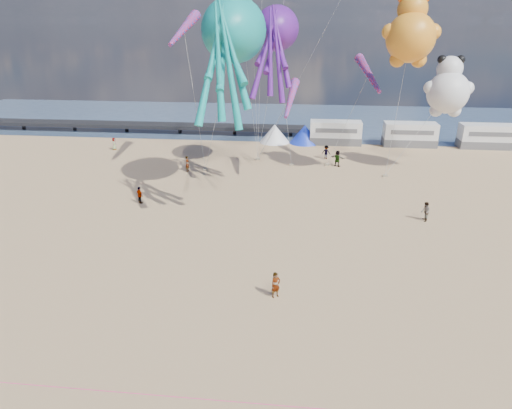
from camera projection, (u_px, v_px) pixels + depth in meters
name	position (u px, v px, depth m)	size (l,w,h in m)	color
ground	(260.00, 330.00, 24.01)	(120.00, 120.00, 0.00)	tan
water	(293.00, 120.00, 74.71)	(120.00, 120.00, 0.00)	#354A66
pier	(100.00, 124.00, 66.96)	(60.00, 3.00, 0.50)	black
motorhome_0	(335.00, 133.00, 59.74)	(6.60, 2.50, 3.00)	silver
motorhome_1	(410.00, 134.00, 58.81)	(6.60, 2.50, 3.00)	silver
motorhome_2	(487.00, 136.00, 57.88)	(6.60, 2.50, 3.00)	silver
tent_white	(275.00, 133.00, 60.64)	(4.00, 4.00, 2.40)	white
tent_blue	(305.00, 134.00, 60.25)	(4.00, 4.00, 2.40)	#1933CC
rope_line	(249.00, 403.00, 19.40)	(0.03, 0.03, 34.00)	#F2338C
standing_person	(276.00, 285.00, 26.60)	(0.59, 0.38, 1.61)	tan
beachgoer_0	(114.00, 144.00, 57.31)	(0.55, 0.36, 1.51)	#7F6659
beachgoer_1	(425.00, 212.00, 36.77)	(0.79, 0.51, 1.62)	#7F6659
beachgoer_2	(326.00, 152.00, 53.47)	(0.78, 0.61, 1.61)	#7F6659
beachgoer_3	(140.00, 195.00, 40.35)	(1.00, 0.57, 1.55)	#7F6659
beachgoer_4	(337.00, 158.00, 50.66)	(1.06, 0.44, 1.82)	#7F6659
beachgoer_5	(188.00, 164.00, 48.95)	(1.56, 0.50, 1.68)	#7F6659
sandbag_a	(206.00, 170.00, 49.48)	(0.50, 0.35, 0.22)	gray
sandbag_b	(292.00, 165.00, 51.13)	(0.50, 0.35, 0.22)	gray
sandbag_c	(385.00, 176.00, 47.52)	(0.50, 0.35, 0.22)	gray
sandbag_d	(327.00, 165.00, 51.20)	(0.50, 0.35, 0.22)	gray
sandbag_e	(258.00, 159.00, 53.32)	(0.50, 0.35, 0.22)	gray
kite_octopus_teal	(234.00, 30.00, 37.18)	(4.44, 10.37, 11.85)	teal
kite_octopus_purple	(277.00, 28.00, 43.56)	(3.98, 9.29, 10.62)	#571884
kite_panda	(448.00, 92.00, 45.69)	(5.03, 4.73, 7.10)	white
kite_teddy_orange	(411.00, 38.00, 40.89)	(5.35, 5.03, 7.55)	orange
windsock_left	(184.00, 29.00, 44.23)	(1.10, 7.59, 7.59)	red
windsock_mid	(369.00, 74.00, 46.74)	(1.00, 6.64, 6.64)	red
windsock_right	(291.00, 99.00, 43.88)	(0.90, 5.62, 5.62)	red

